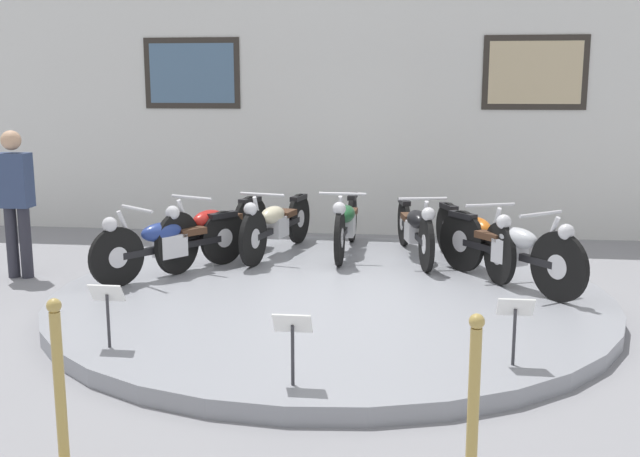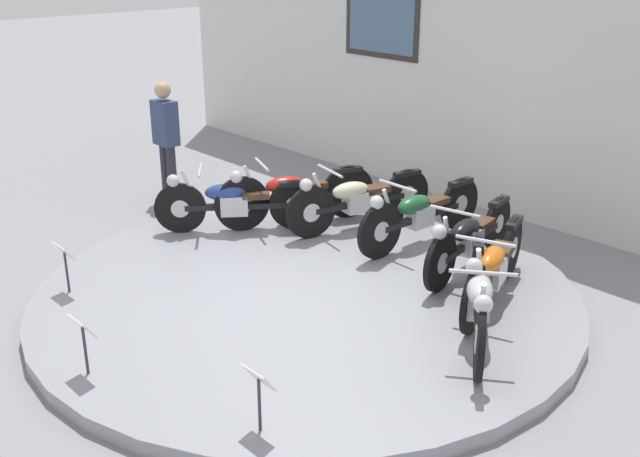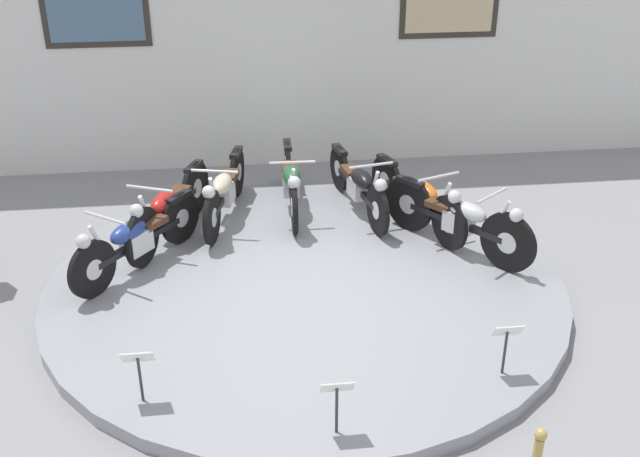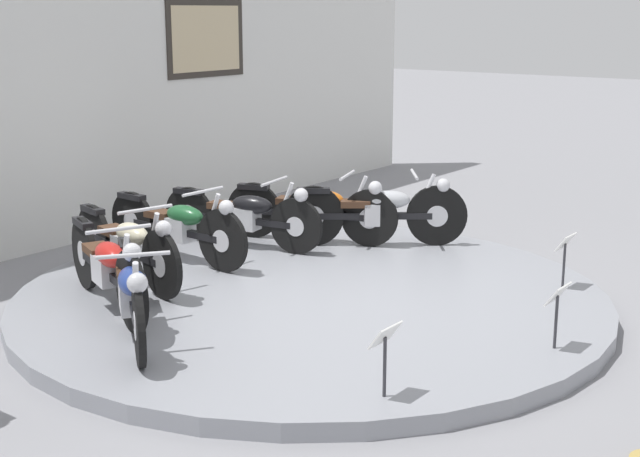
% 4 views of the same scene
% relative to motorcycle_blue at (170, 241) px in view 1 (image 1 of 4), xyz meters
% --- Properties ---
extents(ground_plane, '(60.00, 60.00, 0.00)m').
position_rel_motorcycle_blue_xyz_m(ground_plane, '(1.76, -0.41, -0.51)').
color(ground_plane, gray).
extents(display_platform, '(5.42, 5.42, 0.14)m').
position_rel_motorcycle_blue_xyz_m(display_platform, '(1.76, -0.41, -0.44)').
color(display_platform, gray).
rests_on(display_platform, ground_plane).
extents(back_wall, '(14.00, 0.22, 4.18)m').
position_rel_motorcycle_blue_xyz_m(back_wall, '(1.76, 3.28, 1.58)').
color(back_wall, silver).
rests_on(back_wall, ground_plane).
extents(motorcycle_blue, '(1.23, 1.59, 0.78)m').
position_rel_motorcycle_blue_xyz_m(motorcycle_blue, '(0.00, 0.00, 0.00)').
color(motorcycle_blue, black).
rests_on(motorcycle_blue, display_platform).
extents(motorcycle_red, '(0.83, 1.88, 0.81)m').
position_rel_motorcycle_blue_xyz_m(motorcycle_red, '(0.31, 0.66, 0.03)').
color(motorcycle_red, black).
rests_on(motorcycle_red, display_platform).
extents(motorcycle_cream, '(0.62, 1.94, 0.79)m').
position_rel_motorcycle_blue_xyz_m(motorcycle_cream, '(0.94, 1.13, 0.01)').
color(motorcycle_cream, black).
rests_on(motorcycle_cream, display_platform).
extents(motorcycle_green, '(0.54, 1.98, 0.79)m').
position_rel_motorcycle_blue_xyz_m(motorcycle_green, '(1.76, 1.30, 0.01)').
color(motorcycle_green, black).
rests_on(motorcycle_green, display_platform).
extents(motorcycle_black, '(0.56, 1.93, 0.78)m').
position_rel_motorcycle_blue_xyz_m(motorcycle_black, '(2.58, 1.13, -0.00)').
color(motorcycle_black, black).
rests_on(motorcycle_black, display_platform).
extents(motorcycle_orange, '(0.76, 1.88, 0.79)m').
position_rel_motorcycle_blue_xyz_m(motorcycle_orange, '(3.21, 0.66, 0.01)').
color(motorcycle_orange, black).
rests_on(motorcycle_orange, display_platform).
extents(motorcycle_silver, '(1.27, 1.63, 0.81)m').
position_rel_motorcycle_blue_xyz_m(motorcycle_silver, '(3.52, 0.00, 0.02)').
color(motorcycle_silver, black).
rests_on(motorcycle_silver, display_platform).
extents(info_placard_front_left, '(0.26, 0.11, 0.51)m').
position_rel_motorcycle_blue_xyz_m(info_placard_front_left, '(0.24, -2.21, -0.01)').
color(info_placard_front_left, '#333338').
rests_on(info_placard_front_left, display_platform).
extents(info_placard_front_centre, '(0.26, 0.11, 0.51)m').
position_rel_motorcycle_blue_xyz_m(info_placard_front_centre, '(1.76, -2.77, -0.01)').
color(info_placard_front_centre, '#333338').
rests_on(info_placard_front_centre, display_platform).
extents(info_placard_front_right, '(0.26, 0.11, 0.51)m').
position_rel_motorcycle_blue_xyz_m(info_placard_front_right, '(3.28, -2.21, -0.01)').
color(info_placard_front_right, '#333338').
rests_on(info_placard_front_right, display_platform).
extents(visitor_standing, '(0.36, 0.22, 1.65)m').
position_rel_motorcycle_blue_xyz_m(visitor_standing, '(-1.83, 0.24, 0.42)').
color(visitor_standing, '#2D2D38').
rests_on(visitor_standing, ground_plane).
extents(stanchion_post_left_of_entry, '(0.28, 0.28, 1.02)m').
position_rel_motorcycle_blue_xyz_m(stanchion_post_left_of_entry, '(0.66, -3.87, -0.17)').
color(stanchion_post_left_of_entry, tan).
rests_on(stanchion_post_left_of_entry, ground_plane).
extents(stanchion_post_right_of_entry, '(0.28, 0.28, 1.02)m').
position_rel_motorcycle_blue_xyz_m(stanchion_post_right_of_entry, '(2.86, -3.87, -0.17)').
color(stanchion_post_right_of_entry, tan).
rests_on(stanchion_post_right_of_entry, ground_plane).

